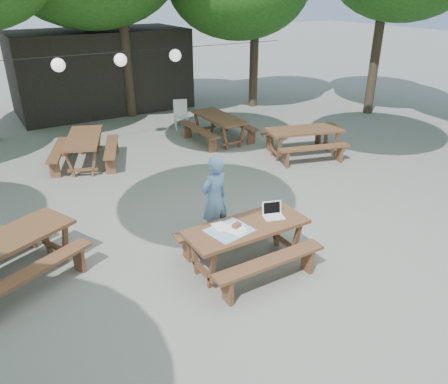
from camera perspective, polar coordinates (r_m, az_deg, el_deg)
name	(u,v)px	position (r m, az deg, el deg)	size (l,w,h in m)	color
ground	(252,236)	(8.11, 3.63, -5.79)	(80.00, 80.00, 0.00)	slate
pavilion	(101,70)	(17.02, -15.78, 15.04)	(6.00, 3.00, 2.80)	black
main_picnic_table	(246,245)	(7.13, 2.92, -6.89)	(2.00, 1.58, 0.75)	brown
picnic_table_nw	(10,259)	(7.53, -26.18, -7.88)	(2.39, 2.23, 0.75)	brown
picnic_table_ne	(304,142)	(11.98, 10.36, 6.45)	(2.27, 2.05, 0.75)	brown
picnic_table_far_w	(85,150)	(11.71, -17.67, 5.21)	(2.15, 2.34, 0.75)	brown
picnic_table_far_e	(219,128)	(12.97, -0.68, 8.33)	(1.60, 2.01, 0.75)	brown
woman	(214,199)	(7.63, -1.26, -0.96)	(0.59, 0.39, 1.61)	#79A8DC
plastic_chair	(181,121)	(14.28, -5.59, 9.28)	(0.56, 0.56, 0.90)	white
laptop	(273,213)	(7.22, 6.39, -2.71)	(0.39, 0.35, 0.24)	white
tabletop_clutter	(231,229)	(6.80, 0.90, -4.88)	(0.74, 0.66, 0.08)	#3B80CA
paper_lanterns	(121,60)	(12.41, -13.31, 16.47)	(9.00, 0.34, 0.38)	black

